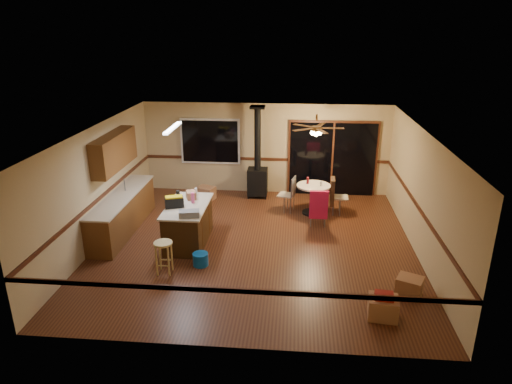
# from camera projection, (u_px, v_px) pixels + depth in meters

# --- Properties ---
(floor) EXTENTS (7.00, 7.00, 0.00)m
(floor) POSITION_uv_depth(u_px,v_px,m) (255.00, 245.00, 10.24)
(floor) COLOR #4A2514
(floor) RESTS_ON ground
(ceiling) EXTENTS (7.00, 7.00, 0.00)m
(ceiling) POSITION_uv_depth(u_px,v_px,m) (255.00, 131.00, 9.35)
(ceiling) COLOR silver
(ceiling) RESTS_ON ground
(wall_back) EXTENTS (7.00, 0.00, 7.00)m
(wall_back) POSITION_uv_depth(u_px,v_px,m) (266.00, 149.00, 13.07)
(wall_back) COLOR tan
(wall_back) RESTS_ON ground
(wall_front) EXTENTS (7.00, 0.00, 7.00)m
(wall_front) POSITION_uv_depth(u_px,v_px,m) (233.00, 273.00, 6.52)
(wall_front) COLOR tan
(wall_front) RESTS_ON ground
(wall_left) EXTENTS (0.00, 7.00, 7.00)m
(wall_left) POSITION_uv_depth(u_px,v_px,m) (97.00, 186.00, 10.08)
(wall_left) COLOR tan
(wall_left) RESTS_ON ground
(wall_right) EXTENTS (0.00, 7.00, 7.00)m
(wall_right) POSITION_uv_depth(u_px,v_px,m) (422.00, 195.00, 9.51)
(wall_right) COLOR tan
(wall_right) RESTS_ON ground
(chair_rail) EXTENTS (7.00, 7.00, 0.08)m
(chair_rail) POSITION_uv_depth(u_px,v_px,m) (255.00, 203.00, 9.90)
(chair_rail) COLOR #441F11
(chair_rail) RESTS_ON ground
(window) EXTENTS (1.72, 0.10, 1.32)m
(window) POSITION_uv_depth(u_px,v_px,m) (210.00, 141.00, 13.08)
(window) COLOR black
(window) RESTS_ON ground
(sliding_door) EXTENTS (2.52, 0.10, 2.10)m
(sliding_door) POSITION_uv_depth(u_px,v_px,m) (332.00, 159.00, 12.95)
(sliding_door) COLOR black
(sliding_door) RESTS_ON ground
(lower_cabinets) EXTENTS (0.60, 3.00, 0.86)m
(lower_cabinets) POSITION_uv_depth(u_px,v_px,m) (123.00, 213.00, 10.83)
(lower_cabinets) COLOR brown
(lower_cabinets) RESTS_ON ground
(countertop) EXTENTS (0.64, 3.04, 0.04)m
(countertop) POSITION_uv_depth(u_px,v_px,m) (121.00, 196.00, 10.67)
(countertop) COLOR #C3B297
(countertop) RESTS_ON lower_cabinets
(upper_cabinets) EXTENTS (0.35, 2.00, 0.80)m
(upper_cabinets) POSITION_uv_depth(u_px,v_px,m) (114.00, 151.00, 10.52)
(upper_cabinets) COLOR brown
(upper_cabinets) RESTS_ON ground
(kitchen_island) EXTENTS (0.88, 1.68, 0.90)m
(kitchen_island) POSITION_uv_depth(u_px,v_px,m) (188.00, 224.00, 10.21)
(kitchen_island) COLOR #331F0C
(kitchen_island) RESTS_ON ground
(wood_stove) EXTENTS (0.55, 0.50, 2.52)m
(wood_stove) POSITION_uv_depth(u_px,v_px,m) (258.00, 172.00, 12.86)
(wood_stove) COLOR black
(wood_stove) RESTS_ON ground
(ceiling_fan) EXTENTS (0.24, 0.24, 0.55)m
(ceiling_fan) POSITION_uv_depth(u_px,v_px,m) (316.00, 130.00, 11.19)
(ceiling_fan) COLOR brown
(ceiling_fan) RESTS_ON ceiling
(fluorescent_strip) EXTENTS (0.10, 1.20, 0.04)m
(fluorescent_strip) POSITION_uv_depth(u_px,v_px,m) (173.00, 128.00, 9.79)
(fluorescent_strip) COLOR white
(fluorescent_strip) RESTS_ON ceiling
(toolbox_grey) EXTENTS (0.46, 0.31, 0.13)m
(toolbox_grey) POSITION_uv_depth(u_px,v_px,m) (189.00, 214.00, 9.44)
(toolbox_grey) COLOR slate
(toolbox_grey) RESTS_ON kitchen_island
(toolbox_black) EXTENTS (0.45, 0.33, 0.22)m
(toolbox_black) POSITION_uv_depth(u_px,v_px,m) (174.00, 202.00, 9.92)
(toolbox_black) COLOR black
(toolbox_black) RESTS_ON kitchen_island
(toolbox_yellow_lid) EXTENTS (0.41, 0.30, 0.03)m
(toolbox_yellow_lid) POSITION_uv_depth(u_px,v_px,m) (174.00, 197.00, 9.88)
(toolbox_yellow_lid) COLOR gold
(toolbox_yellow_lid) RESTS_ON toolbox_black
(box_on_island) EXTENTS (0.29, 0.33, 0.18)m
(box_on_island) POSITION_uv_depth(u_px,v_px,m) (191.00, 195.00, 10.40)
(box_on_island) COLOR #9B6845
(box_on_island) RESTS_ON kitchen_island
(bottle_dark) EXTENTS (0.09, 0.09, 0.29)m
(bottle_dark) POSITION_uv_depth(u_px,v_px,m) (178.00, 197.00, 10.14)
(bottle_dark) COLOR black
(bottle_dark) RESTS_ON kitchen_island
(bottle_pink) EXTENTS (0.08, 0.08, 0.24)m
(bottle_pink) POSITION_uv_depth(u_px,v_px,m) (193.00, 198.00, 10.15)
(bottle_pink) COLOR #D84C8C
(bottle_pink) RESTS_ON kitchen_island
(bottle_white) EXTENTS (0.07, 0.07, 0.19)m
(bottle_white) POSITION_uv_depth(u_px,v_px,m) (196.00, 192.00, 10.59)
(bottle_white) COLOR white
(bottle_white) RESTS_ON kitchen_island
(bar_stool) EXTENTS (0.40, 0.40, 0.67)m
(bar_stool) POSITION_uv_depth(u_px,v_px,m) (164.00, 258.00, 8.97)
(bar_stool) COLOR tan
(bar_stool) RESTS_ON floor
(blue_bucket) EXTENTS (0.33, 0.33, 0.27)m
(blue_bucket) POSITION_uv_depth(u_px,v_px,m) (201.00, 259.00, 9.32)
(blue_bucket) COLOR blue
(blue_bucket) RESTS_ON floor
(dining_table) EXTENTS (0.87, 0.87, 0.78)m
(dining_table) POSITION_uv_depth(u_px,v_px,m) (313.00, 194.00, 11.77)
(dining_table) COLOR black
(dining_table) RESTS_ON ground
(glass_red) EXTENTS (0.08, 0.08, 0.18)m
(glass_red) POSITION_uv_depth(u_px,v_px,m) (308.00, 180.00, 11.76)
(glass_red) COLOR #590C14
(glass_red) RESTS_ON dining_table
(glass_cream) EXTENTS (0.07, 0.07, 0.12)m
(glass_cream) POSITION_uv_depth(u_px,v_px,m) (321.00, 184.00, 11.60)
(glass_cream) COLOR beige
(glass_cream) RESTS_ON dining_table
(chair_left) EXTENTS (0.49, 0.49, 0.51)m
(chair_left) POSITION_uv_depth(u_px,v_px,m) (290.00, 190.00, 11.87)
(chair_left) COLOR tan
(chair_left) RESTS_ON ground
(chair_near) EXTENTS (0.44, 0.46, 0.70)m
(chair_near) POSITION_uv_depth(u_px,v_px,m) (319.00, 205.00, 10.91)
(chair_near) COLOR tan
(chair_near) RESTS_ON ground
(chair_right) EXTENTS (0.48, 0.44, 0.70)m
(chair_right) POSITION_uv_depth(u_px,v_px,m) (333.00, 192.00, 11.76)
(chair_right) COLOR tan
(chair_right) RESTS_ON ground
(box_under_window) EXTENTS (0.56, 0.50, 0.37)m
(box_under_window) POSITION_uv_depth(u_px,v_px,m) (206.00, 193.00, 12.85)
(box_under_window) COLOR #9B6845
(box_under_window) RESTS_ON floor
(box_corner_a) EXTENTS (0.53, 0.46, 0.37)m
(box_corner_a) POSITION_uv_depth(u_px,v_px,m) (383.00, 307.00, 7.64)
(box_corner_a) COLOR #9B6845
(box_corner_a) RESTS_ON floor
(box_corner_b) EXTENTS (0.56, 0.53, 0.36)m
(box_corner_b) POSITION_uv_depth(u_px,v_px,m) (409.00, 287.00, 8.27)
(box_corner_b) COLOR #9B6845
(box_corner_b) RESTS_ON floor
(box_small_red) EXTENTS (0.33, 0.29, 0.08)m
(box_small_red) POSITION_uv_depth(u_px,v_px,m) (384.00, 296.00, 7.56)
(box_small_red) COLOR maroon
(box_small_red) RESTS_ON box_corner_a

